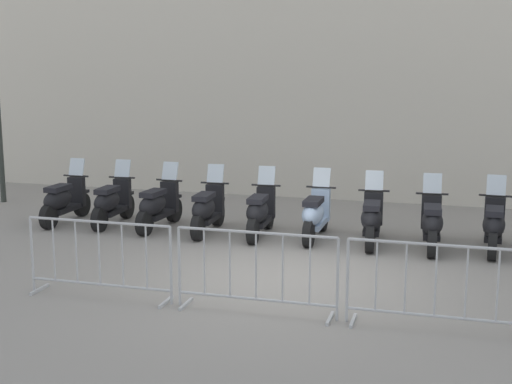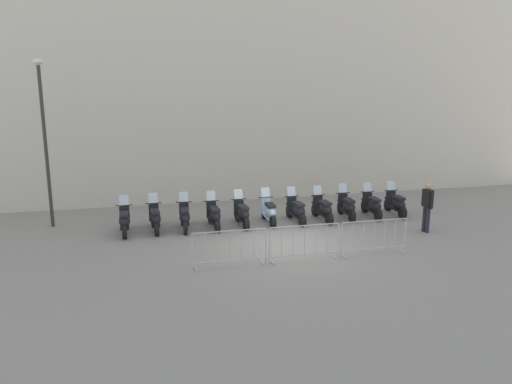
{
  "view_description": "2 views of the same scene",
  "coord_description": "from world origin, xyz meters",
  "px_view_note": "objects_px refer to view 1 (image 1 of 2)",
  "views": [
    {
      "loc": [
        1.88,
        -9.74,
        3.09
      ],
      "look_at": [
        -0.98,
        2.21,
        0.85
      ],
      "focal_mm": 48.32,
      "sensor_mm": 36.0,
      "label": 1
    },
    {
      "loc": [
        -5.22,
        -14.39,
        5.11
      ],
      "look_at": [
        -0.47,
        2.05,
        1.28
      ],
      "focal_mm": 34.97,
      "sensor_mm": 36.0,
      "label": 2
    }
  ],
  "objects_px": {
    "motorcycle_5": "(315,215)",
    "barrier_segment_2": "(435,288)",
    "motorcycle_1": "(112,203)",
    "motorcycle_3": "(207,210)",
    "motorcycle_6": "(372,220)",
    "motorcycle_4": "(260,213)",
    "barrier_segment_1": "(256,273)",
    "barrier_segment_0": "(99,260)",
    "motorcycle_8": "(494,226)",
    "motorcycle_2": "(158,206)",
    "motorcycle_7": "(432,224)",
    "motorcycle_0": "(63,201)"
  },
  "relations": [
    {
      "from": "barrier_segment_0",
      "to": "motorcycle_3",
      "type": "bearing_deg",
      "value": 85.12
    },
    {
      "from": "barrier_segment_2",
      "to": "motorcycle_6",
      "type": "bearing_deg",
      "value": 104.62
    },
    {
      "from": "motorcycle_3",
      "to": "motorcycle_4",
      "type": "bearing_deg",
      "value": -0.97
    },
    {
      "from": "motorcycle_1",
      "to": "motorcycle_3",
      "type": "xyz_separation_m",
      "value": [
        2.03,
        -0.22,
        0.0
      ]
    },
    {
      "from": "motorcycle_0",
      "to": "motorcycle_4",
      "type": "height_order",
      "value": "same"
    },
    {
      "from": "motorcycle_6",
      "to": "barrier_segment_2",
      "type": "distance_m",
      "value": 4.0
    },
    {
      "from": "motorcycle_4",
      "to": "motorcycle_8",
      "type": "xyz_separation_m",
      "value": [
        4.07,
        -0.11,
        0.0
      ]
    },
    {
      "from": "motorcycle_4",
      "to": "motorcycle_7",
      "type": "distance_m",
      "value": 3.06
    },
    {
      "from": "motorcycle_0",
      "to": "motorcycle_7",
      "type": "relative_size",
      "value": 1.0
    },
    {
      "from": "motorcycle_3",
      "to": "barrier_segment_1",
      "type": "distance_m",
      "value": 4.32
    },
    {
      "from": "motorcycle_0",
      "to": "barrier_segment_2",
      "type": "bearing_deg",
      "value": -30.33
    },
    {
      "from": "motorcycle_0",
      "to": "motorcycle_6",
      "type": "relative_size",
      "value": 1.0
    },
    {
      "from": "motorcycle_1",
      "to": "motorcycle_7",
      "type": "bearing_deg",
      "value": -3.89
    },
    {
      "from": "motorcycle_0",
      "to": "motorcycle_3",
      "type": "xyz_separation_m",
      "value": [
        3.06,
        -0.18,
        0.0
      ]
    },
    {
      "from": "motorcycle_5",
      "to": "motorcycle_7",
      "type": "relative_size",
      "value": 1.0
    },
    {
      "from": "motorcycle_0",
      "to": "barrier_segment_1",
      "type": "relative_size",
      "value": 0.82
    },
    {
      "from": "barrier_segment_0",
      "to": "barrier_segment_1",
      "type": "relative_size",
      "value": 1.0
    },
    {
      "from": "motorcycle_0",
      "to": "motorcycle_8",
      "type": "relative_size",
      "value": 1.0
    },
    {
      "from": "motorcycle_6",
      "to": "motorcycle_5",
      "type": "bearing_deg",
      "value": 172.97
    },
    {
      "from": "motorcycle_0",
      "to": "motorcycle_2",
      "type": "xyz_separation_m",
      "value": [
        2.03,
        -0.08,
        0.0
      ]
    },
    {
      "from": "motorcycle_8",
      "to": "barrier_segment_0",
      "type": "relative_size",
      "value": 0.82
    },
    {
      "from": "motorcycle_0",
      "to": "motorcycle_5",
      "type": "distance_m",
      "value": 5.1
    },
    {
      "from": "motorcycle_2",
      "to": "motorcycle_7",
      "type": "bearing_deg",
      "value": -3.46
    },
    {
      "from": "barrier_segment_0",
      "to": "barrier_segment_1",
      "type": "height_order",
      "value": "same"
    },
    {
      "from": "motorcycle_8",
      "to": "barrier_segment_2",
      "type": "xyz_separation_m",
      "value": [
        -1.02,
        -3.85,
        0.07
      ]
    },
    {
      "from": "motorcycle_1",
      "to": "motorcycle_8",
      "type": "distance_m",
      "value": 7.13
    },
    {
      "from": "motorcycle_5",
      "to": "barrier_segment_0",
      "type": "height_order",
      "value": "motorcycle_5"
    },
    {
      "from": "motorcycle_1",
      "to": "motorcycle_7",
      "type": "distance_m",
      "value": 6.12
    },
    {
      "from": "motorcycle_1",
      "to": "motorcycle_6",
      "type": "distance_m",
      "value": 5.1
    },
    {
      "from": "motorcycle_3",
      "to": "motorcycle_5",
      "type": "relative_size",
      "value": 1.0
    },
    {
      "from": "motorcycle_6",
      "to": "motorcycle_3",
      "type": "bearing_deg",
      "value": 177.81
    },
    {
      "from": "motorcycle_5",
      "to": "barrier_segment_2",
      "type": "distance_m",
      "value": 4.48
    },
    {
      "from": "barrier_segment_0",
      "to": "motorcycle_6",
      "type": "bearing_deg",
      "value": 47.4
    },
    {
      "from": "motorcycle_2",
      "to": "motorcycle_6",
      "type": "xyz_separation_m",
      "value": [
        4.08,
        -0.23,
        0.0
      ]
    },
    {
      "from": "motorcycle_5",
      "to": "motorcycle_8",
      "type": "bearing_deg",
      "value": -2.59
    },
    {
      "from": "motorcycle_3",
      "to": "motorcycle_1",
      "type": "bearing_deg",
      "value": 173.92
    },
    {
      "from": "motorcycle_1",
      "to": "barrier_segment_0",
      "type": "bearing_deg",
      "value": -66.95
    },
    {
      "from": "motorcycle_1",
      "to": "motorcycle_7",
      "type": "relative_size",
      "value": 1.0
    },
    {
      "from": "motorcycle_6",
      "to": "barrier_segment_2",
      "type": "relative_size",
      "value": 0.82
    },
    {
      "from": "barrier_segment_0",
      "to": "barrier_segment_1",
      "type": "xyz_separation_m",
      "value": [
        2.2,
        -0.09,
        0.0
      ]
    },
    {
      "from": "motorcycle_5",
      "to": "barrier_segment_1",
      "type": "relative_size",
      "value": 0.82
    },
    {
      "from": "motorcycle_2",
      "to": "motorcycle_8",
      "type": "xyz_separation_m",
      "value": [
        6.11,
        -0.24,
        0.0
      ]
    },
    {
      "from": "motorcycle_3",
      "to": "barrier_segment_1",
      "type": "bearing_deg",
      "value": -64.3
    },
    {
      "from": "motorcycle_2",
      "to": "barrier_segment_0",
      "type": "xyz_separation_m",
      "value": [
        0.7,
        -3.9,
        0.07
      ]
    },
    {
      "from": "motorcycle_4",
      "to": "barrier_segment_1",
      "type": "relative_size",
      "value": 0.81
    },
    {
      "from": "motorcycle_2",
      "to": "motorcycle_7",
      "type": "xyz_separation_m",
      "value": [
        5.1,
        -0.31,
        0.0
      ]
    },
    {
      "from": "motorcycle_2",
      "to": "barrier_segment_1",
      "type": "bearing_deg",
      "value": -54.1
    },
    {
      "from": "motorcycle_7",
      "to": "motorcycle_8",
      "type": "xyz_separation_m",
      "value": [
        1.01,
        0.07,
        0.0
      ]
    },
    {
      "from": "motorcycle_5",
      "to": "barrier_segment_2",
      "type": "relative_size",
      "value": 0.82
    },
    {
      "from": "motorcycle_1",
      "to": "motorcycle_8",
      "type": "relative_size",
      "value": 1.0
    }
  ]
}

